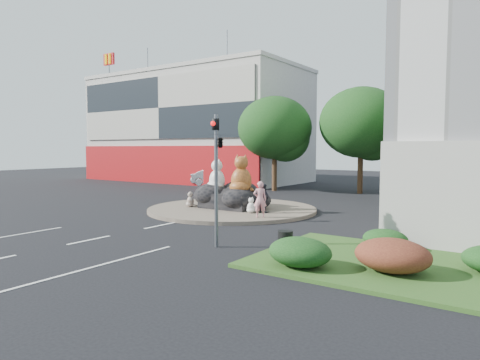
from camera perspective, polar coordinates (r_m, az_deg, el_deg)
The scene contains 21 objects.
ground at distance 18.61m, azimuth -19.46°, elevation -7.59°, with size 120.00×120.00×0.00m, color black.
roundabout_island at distance 25.66m, azimuth -1.06°, elevation -3.91°, with size 10.00×10.00×0.20m, color brown.
rock_plinth at distance 25.59m, azimuth -1.06°, elevation -2.69°, with size 3.20×2.60×0.90m, color black, non-canonical shape.
shophouse_block at distance 50.68m, azimuth -5.87°, elevation 6.99°, with size 25.20×12.30×17.40m.
grass_verge at distance 14.41m, azimuth 22.61°, elevation -10.87°, with size 10.00×6.00×0.12m, color #25531B.
tree_left at distance 37.72m, azimuth 4.79°, elevation 6.52°, with size 6.46×6.46×8.27m.
tree_mid at distance 36.69m, azimuth 15.98°, elevation 6.93°, with size 6.84×6.84×8.76m.
tree_right at distance 31.26m, azimuth 24.10°, elevation 5.51°, with size 5.70×5.70×7.30m.
hedge_near_green at distance 13.39m, azimuth 7.99°, elevation -9.48°, with size 2.00×1.60×0.90m, color #103411.
hedge_red at distance 13.44m, azimuth 19.67°, elevation -9.44°, with size 2.20×1.76×0.99m, color #4E1D15.
hedge_back_green at distance 16.36m, azimuth 18.79°, elevation -7.47°, with size 1.60×1.28×0.72m, color #103411.
traffic_light at distance 15.94m, azimuth -2.94°, elevation 3.82°, with size 0.44×1.24×5.00m.
street_lamp at distance 18.77m, azimuth 28.65°, elevation 6.22°, with size 2.34×0.22×8.06m.
cat_white at distance 25.96m, azimuth -3.09°, elevation 0.66°, with size 1.22×1.06×2.03m, color silver, non-canonical shape.
cat_tabby at distance 24.66m, azimuth 0.18°, elevation 0.79°, with size 1.38×1.20×2.31m, color #A95E23, non-canonical shape.
kitten_calico at distance 26.10m, azimuth -6.64°, elevation -2.51°, with size 0.58×0.50×0.96m, color silver, non-canonical shape.
kitten_white at distance 23.49m, azimuth 1.50°, elevation -3.33°, with size 0.53×0.46×0.88m, color white, non-canonical shape.
pedestrian_pink at distance 21.94m, azimuth 2.69°, elevation -2.59°, with size 0.68×0.44×1.86m, color #D4898E.
pedestrian_dark at distance 23.57m, azimuth 3.07°, elevation -2.43°, with size 0.78×0.61×1.60m, color black.
parked_car at distance 42.38m, azimuth -3.19°, elevation 0.29°, with size 1.73×4.97×1.64m, color #989A9F.
litter_bin at distance 15.68m, azimuth 6.06°, elevation -7.92°, with size 0.54×0.54×0.64m, color black.
Camera 1 is at (14.79, -10.65, 3.74)m, focal length 32.00 mm.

